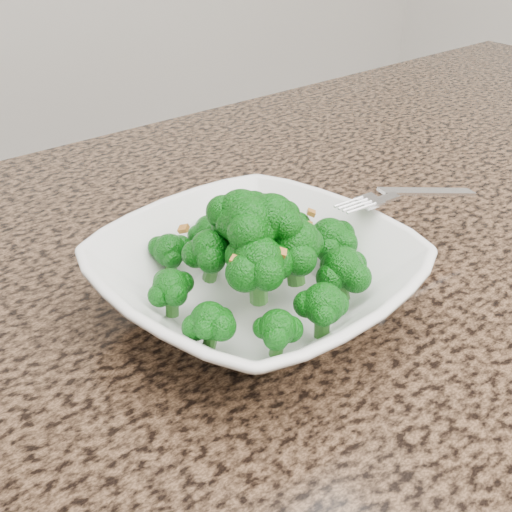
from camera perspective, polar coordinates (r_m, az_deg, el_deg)
granite_counter at (r=0.56m, az=16.68°, el=-4.95°), size 1.64×1.04×0.03m
bowl at (r=0.50m, az=0.00°, el=-2.05°), size 0.26×0.26×0.06m
broccoli_pile at (r=0.47m, az=0.00°, el=4.16°), size 0.21×0.21×0.06m
garlic_topping at (r=0.45m, az=0.00°, el=8.04°), size 0.13×0.13×0.01m
fork at (r=0.56m, az=11.78°, el=5.10°), size 0.18×0.07×0.01m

